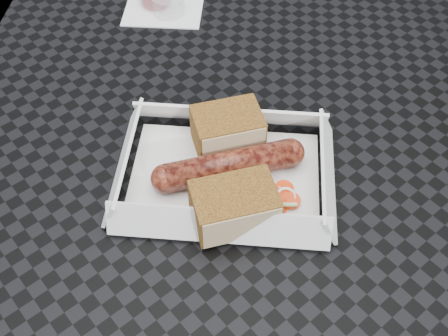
# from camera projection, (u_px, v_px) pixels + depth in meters

# --- Properties ---
(ground) EXTENTS (60.00, 60.00, 0.00)m
(ground) POSITION_uv_depth(u_px,v_px,m) (232.00, 333.00, 1.32)
(ground) COLOR #545457
(ground) RESTS_ON ground
(patio_table) EXTENTS (0.80, 0.80, 0.74)m
(patio_table) POSITION_uv_depth(u_px,v_px,m) (237.00, 142.00, 0.80)
(patio_table) COLOR black
(patio_table) RESTS_ON ground
(food_tray) EXTENTS (0.22, 0.15, 0.00)m
(food_tray) POSITION_uv_depth(u_px,v_px,m) (225.00, 177.00, 0.66)
(food_tray) COLOR white
(food_tray) RESTS_ON patio_table
(bratwurst) EXTENTS (0.17, 0.09, 0.03)m
(bratwurst) POSITION_uv_depth(u_px,v_px,m) (229.00, 165.00, 0.65)
(bratwurst) COLOR maroon
(bratwurst) RESTS_ON food_tray
(bread_near) EXTENTS (0.10, 0.08, 0.05)m
(bread_near) POSITION_uv_depth(u_px,v_px,m) (228.00, 130.00, 0.67)
(bread_near) COLOR brown
(bread_near) RESTS_ON food_tray
(bread_far) EXTENTS (0.10, 0.09, 0.05)m
(bread_far) POSITION_uv_depth(u_px,v_px,m) (234.00, 206.00, 0.60)
(bread_far) COLOR brown
(bread_far) RESTS_ON food_tray
(veg_garnish) EXTENTS (0.03, 0.03, 0.00)m
(veg_garnish) POSITION_uv_depth(u_px,v_px,m) (278.00, 199.00, 0.64)
(veg_garnish) COLOR #F4370A
(veg_garnish) RESTS_ON food_tray
(napkin) EXTENTS (0.12, 0.12, 0.00)m
(napkin) POSITION_uv_depth(u_px,v_px,m) (165.00, 5.00, 0.89)
(napkin) COLOR white
(napkin) RESTS_ON patio_table
(condiment_cup_empty) EXTENTS (0.05, 0.05, 0.03)m
(condiment_cup_empty) POSITION_uv_depth(u_px,v_px,m) (168.00, 5.00, 0.86)
(condiment_cup_empty) COLOR silver
(condiment_cup_empty) RESTS_ON patio_table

